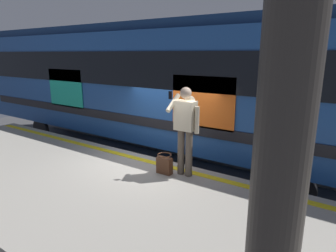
{
  "coord_description": "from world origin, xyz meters",
  "views": [
    {
      "loc": [
        -3.81,
        5.16,
        3.36
      ],
      "look_at": [
        -0.51,
        0.3,
        1.89
      ],
      "focal_mm": 31.18,
      "sensor_mm": 36.0,
      "label": 1
    }
  ],
  "objects": [
    {
      "name": "ground_plane",
      "position": [
        0.0,
        0.0,
        0.0
      ],
      "size": [
        24.19,
        24.19,
        0.0
      ],
      "primitive_type": "plane",
      "color": "#3D3D3F"
    },
    {
      "name": "platform",
      "position": [
        0.0,
        1.86,
        0.49
      ],
      "size": [
        12.38,
        3.72,
        0.99
      ],
      "primitive_type": "cube",
      "color": "#9E998E",
      "rests_on": "ground"
    },
    {
      "name": "safety_line",
      "position": [
        0.0,
        0.3,
        0.99
      ],
      "size": [
        12.14,
        0.16,
        0.01
      ],
      "primitive_type": "cube",
      "color": "yellow",
      "rests_on": "platform"
    },
    {
      "name": "track_rail_near",
      "position": [
        0.0,
        -1.35,
        0.08
      ],
      "size": [
        16.1,
        0.08,
        0.16
      ],
      "primitive_type": "cube",
      "color": "slate",
      "rests_on": "ground"
    },
    {
      "name": "track_rail_far",
      "position": [
        0.0,
        -2.78,
        0.08
      ],
      "size": [
        16.1,
        0.08,
        0.16
      ],
      "primitive_type": "cube",
      "color": "slate",
      "rests_on": "ground"
    },
    {
      "name": "train_carriage",
      "position": [
        1.6,
        -2.06,
        2.54
      ],
      "size": [
        13.8,
        2.87,
        4.0
      ],
      "color": "#1E478C",
      "rests_on": "ground"
    },
    {
      "name": "passenger",
      "position": [
        -1.03,
        0.45,
        2.03
      ],
      "size": [
        0.57,
        0.55,
        1.76
      ],
      "color": "brown",
      "rests_on": "platform"
    },
    {
      "name": "handbag",
      "position": [
        -0.66,
        0.64,
        1.18
      ],
      "size": [
        0.32,
        0.29,
        0.41
      ],
      "color": "#59331E",
      "rests_on": "platform"
    },
    {
      "name": "station_column",
      "position": [
        -3.4,
        3.19,
        2.83
      ],
      "size": [
        0.38,
        0.38,
        3.68
      ],
      "primitive_type": "cylinder",
      "color": "#38332D",
      "rests_on": "platform"
    }
  ]
}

